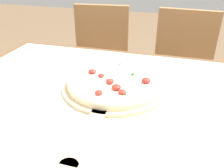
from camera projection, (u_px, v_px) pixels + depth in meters
The scene contains 6 objects.
dining_table at pixel (91, 128), 0.84m from camera, with size 1.14×0.99×0.74m.
towel_cloth at pixel (90, 101), 0.78m from camera, with size 1.06×0.91×0.00m.
pizza_peel at pixel (112, 89), 0.84m from camera, with size 0.37×0.60×0.01m.
pizza at pixel (114, 81), 0.85m from camera, with size 0.34×0.34×0.04m.
chair_left at pixel (100, 61), 1.69m from camera, with size 0.44×0.44×0.87m.
chair_right at pixel (180, 70), 1.56m from camera, with size 0.43×0.43×0.87m.
Camera 1 is at (0.25, -0.61, 1.16)m, focal length 38.00 mm.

